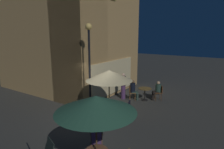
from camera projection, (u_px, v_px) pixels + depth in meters
ground_plane at (84, 120)px, 9.05m from camera, size 60.00×60.00×0.00m
cafe_building at (69, 27)px, 12.62m from camera, size 6.43×8.50×8.76m
street_lamp_near_corner at (89, 57)px, 8.84m from camera, size 0.30×0.30×4.41m
cafe_table_0 at (109, 107)px, 9.21m from camera, size 0.73×0.73×0.73m
cafe_table_2 at (145, 91)px, 11.64m from camera, size 0.79×0.79×0.75m
patio_umbrella_0 at (109, 76)px, 8.89m from camera, size 2.16×2.16×2.32m
patio_umbrella_1 at (96, 104)px, 5.10m from camera, size 2.20×2.20×2.37m
cafe_chair_0 at (127, 108)px, 9.00m from camera, size 0.50×0.50×0.92m
cafe_chair_2 at (97, 142)px, 6.20m from camera, size 0.53×0.53×0.93m
cafe_chair_4 at (131, 92)px, 11.65m from camera, size 0.54×0.54×0.88m
cafe_chair_5 at (160, 91)px, 11.64m from camera, size 0.60×0.60×0.90m
patron_seated_0 at (97, 141)px, 6.04m from camera, size 0.50×0.48×1.20m
patron_seated_1 at (133, 89)px, 11.61m from camera, size 0.46×0.51×1.26m
patron_seated_2 at (157, 90)px, 11.62m from camera, size 0.48×0.52×1.18m
patron_standing_3 at (123, 86)px, 11.86m from camera, size 0.32×0.32×1.61m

